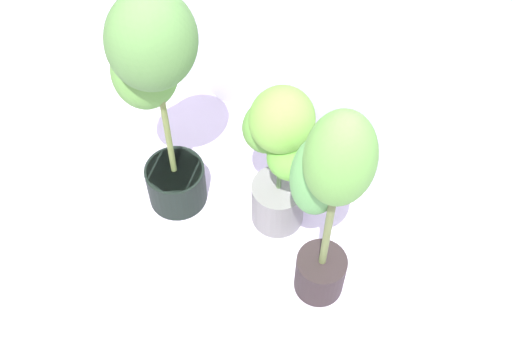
# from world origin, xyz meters

# --- Properties ---
(ground_plane) EXTENTS (8.00, 8.00, 0.00)m
(ground_plane) POSITION_xyz_m (0.00, 0.00, 0.00)
(ground_plane) COLOR silver
(ground_plane) RESTS_ON ground
(potted_plant_back_right) EXTENTS (0.31, 0.26, 0.95)m
(potted_plant_back_right) POSITION_xyz_m (0.34, 0.39, 0.58)
(potted_plant_back_right) COLOR #2A2121
(potted_plant_back_right) RESTS_ON ground
(potted_plant_back_left) EXTENTS (0.38, 0.37, 1.02)m
(potted_plant_back_left) POSITION_xyz_m (-0.33, 0.34, 0.63)
(potted_plant_back_left) COLOR black
(potted_plant_back_left) RESTS_ON ground
(potted_plant_back_center) EXTENTS (0.32, 0.27, 0.71)m
(potted_plant_back_center) POSITION_xyz_m (0.05, 0.53, 0.41)
(potted_plant_back_center) COLOR slate
(potted_plant_back_center) RESTS_ON ground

